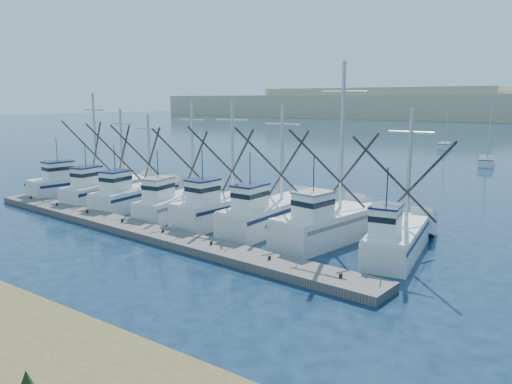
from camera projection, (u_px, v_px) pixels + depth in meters
ground at (162, 300)px, 20.73m from camera, size 500.00×500.00×0.00m
floating_dock at (142, 230)px, 30.84m from camera, size 32.62×4.37×0.43m
trawler_fleet at (197, 204)px, 34.88m from camera, size 31.81×9.22×10.37m
sailboat_near at (486, 161)px, 62.82m from camera, size 2.62×6.31×8.10m
sailboat_far at (445, 146)px, 84.14m from camera, size 2.31×5.36×8.10m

